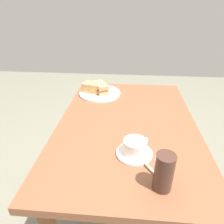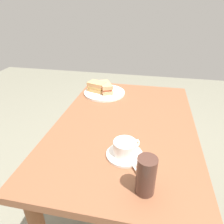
{
  "view_description": "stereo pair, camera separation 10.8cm",
  "coord_description": "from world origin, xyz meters",
  "px_view_note": "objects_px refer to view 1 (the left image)",
  "views": [
    {
      "loc": [
        0.9,
        0.0,
        1.3
      ],
      "look_at": [
        -0.04,
        -0.08,
        0.78
      ],
      "focal_mm": 32.67,
      "sensor_mm": 36.0,
      "label": 1
    },
    {
      "loc": [
        0.89,
        0.11,
        1.3
      ],
      "look_at": [
        -0.04,
        -0.08,
        0.78
      ],
      "focal_mm": 32.67,
      "sensor_mm": 36.0,
      "label": 2
    }
  ],
  "objects_px": {
    "dining_table": "(125,142)",
    "sandwich_back": "(91,87)",
    "coffee_saucer": "(133,153)",
    "sandwich_plate": "(99,93)",
    "coffee_cup": "(134,146)",
    "sandwich_front": "(100,88)",
    "spoon": "(145,164)",
    "drinking_glass": "(162,172)"
  },
  "relations": [
    {
      "from": "sandwich_front",
      "to": "spoon",
      "type": "relative_size",
      "value": 1.68
    },
    {
      "from": "dining_table",
      "to": "coffee_cup",
      "type": "bearing_deg",
      "value": 8.0
    },
    {
      "from": "drinking_glass",
      "to": "sandwich_back",
      "type": "bearing_deg",
      "value": -154.15
    },
    {
      "from": "sandwich_back",
      "to": "sandwich_front",
      "type": "bearing_deg",
      "value": 88.56
    },
    {
      "from": "sandwich_back",
      "to": "spoon",
      "type": "relative_size",
      "value": 1.46
    },
    {
      "from": "sandwich_front",
      "to": "coffee_saucer",
      "type": "distance_m",
      "value": 0.63
    },
    {
      "from": "sandwich_plate",
      "to": "drinking_glass",
      "type": "height_order",
      "value": "drinking_glass"
    },
    {
      "from": "sandwich_plate",
      "to": "sandwich_back",
      "type": "relative_size",
      "value": 2.1
    },
    {
      "from": "sandwich_plate",
      "to": "coffee_cup",
      "type": "distance_m",
      "value": 0.63
    },
    {
      "from": "dining_table",
      "to": "coffee_cup",
      "type": "distance_m",
      "value": 0.31
    },
    {
      "from": "dining_table",
      "to": "spoon",
      "type": "xyz_separation_m",
      "value": [
        0.32,
        0.08,
        0.14
      ]
    },
    {
      "from": "coffee_cup",
      "to": "drinking_glass",
      "type": "bearing_deg",
      "value": 28.87
    },
    {
      "from": "coffee_cup",
      "to": "spoon",
      "type": "relative_size",
      "value": 1.17
    },
    {
      "from": "dining_table",
      "to": "coffee_saucer",
      "type": "height_order",
      "value": "coffee_saucer"
    },
    {
      "from": "sandwich_plate",
      "to": "coffee_saucer",
      "type": "xyz_separation_m",
      "value": [
        0.59,
        0.22,
        -0.0
      ]
    },
    {
      "from": "sandwich_front",
      "to": "spoon",
      "type": "bearing_deg",
      "value": 21.69
    },
    {
      "from": "sandwich_front",
      "to": "spoon",
      "type": "xyz_separation_m",
      "value": [
        0.66,
        0.26,
        -0.03
      ]
    },
    {
      "from": "sandwich_front",
      "to": "sandwich_back",
      "type": "height_order",
      "value": "sandwich_back"
    },
    {
      "from": "coffee_saucer",
      "to": "drinking_glass",
      "type": "height_order",
      "value": "drinking_glass"
    },
    {
      "from": "sandwich_back",
      "to": "coffee_cup",
      "type": "bearing_deg",
      "value": 25.0
    },
    {
      "from": "dining_table",
      "to": "sandwich_plate",
      "type": "bearing_deg",
      "value": -150.57
    },
    {
      "from": "coffee_cup",
      "to": "drinking_glass",
      "type": "height_order",
      "value": "drinking_glass"
    },
    {
      "from": "drinking_glass",
      "to": "spoon",
      "type": "bearing_deg",
      "value": -153.91
    },
    {
      "from": "sandwich_back",
      "to": "coffee_cup",
      "type": "xyz_separation_m",
      "value": [
        0.59,
        0.28,
        -0.0
      ]
    },
    {
      "from": "sandwich_back",
      "to": "coffee_cup",
      "type": "relative_size",
      "value": 1.25
    },
    {
      "from": "coffee_saucer",
      "to": "sandwich_plate",
      "type": "bearing_deg",
      "value": -159.21
    },
    {
      "from": "sandwich_front",
      "to": "coffee_cup",
      "type": "relative_size",
      "value": 1.44
    },
    {
      "from": "sandwich_plate",
      "to": "sandwich_back",
      "type": "height_order",
      "value": "sandwich_back"
    },
    {
      "from": "sandwich_plate",
      "to": "coffee_saucer",
      "type": "distance_m",
      "value": 0.63
    },
    {
      "from": "sandwich_back",
      "to": "coffee_cup",
      "type": "distance_m",
      "value": 0.65
    },
    {
      "from": "coffee_saucer",
      "to": "coffee_cup",
      "type": "distance_m",
      "value": 0.04
    },
    {
      "from": "dining_table",
      "to": "sandwich_plate",
      "type": "relative_size",
      "value": 3.94
    },
    {
      "from": "coffee_saucer",
      "to": "spoon",
      "type": "distance_m",
      "value": 0.08
    },
    {
      "from": "spoon",
      "to": "drinking_glass",
      "type": "distance_m",
      "value": 0.12
    },
    {
      "from": "coffee_saucer",
      "to": "drinking_glass",
      "type": "bearing_deg",
      "value": 29.32
    },
    {
      "from": "dining_table",
      "to": "sandwich_back",
      "type": "distance_m",
      "value": 0.45
    },
    {
      "from": "sandwich_back",
      "to": "coffee_saucer",
      "type": "relative_size",
      "value": 0.88
    },
    {
      "from": "sandwich_front",
      "to": "coffee_cup",
      "type": "height_order",
      "value": "sandwich_front"
    },
    {
      "from": "dining_table",
      "to": "sandwich_back",
      "type": "bearing_deg",
      "value": -144.7
    },
    {
      "from": "spoon",
      "to": "sandwich_front",
      "type": "bearing_deg",
      "value": -158.31
    },
    {
      "from": "dining_table",
      "to": "sandwich_front",
      "type": "distance_m",
      "value": 0.42
    },
    {
      "from": "coffee_saucer",
      "to": "coffee_cup",
      "type": "height_order",
      "value": "coffee_cup"
    }
  ]
}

